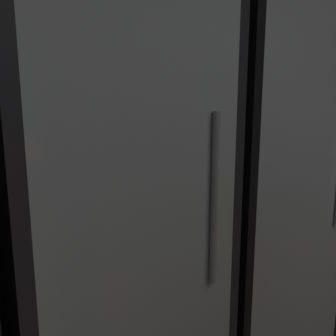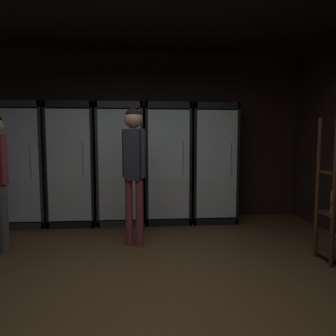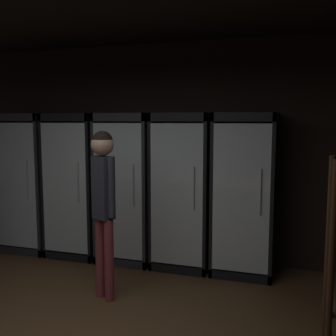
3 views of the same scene
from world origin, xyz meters
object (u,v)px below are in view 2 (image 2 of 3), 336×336
cooler_left (74,165)px  shopper_near (134,157)px  cooler_far_right (212,164)px  cooler_right (167,165)px  cooler_center (121,165)px  cooler_far_left (26,166)px

cooler_left → shopper_near: size_ratio=1.11×
cooler_far_right → shopper_near: cooler_far_right is taller
shopper_near → cooler_far_right: bearing=43.3°
cooler_right → cooler_far_right: same height
shopper_near → cooler_center: bearing=101.2°
cooler_left → cooler_right: size_ratio=1.00×
cooler_far_left → cooler_right: same height
cooler_center → cooler_right: (0.74, 0.00, -0.01)m
cooler_left → cooler_center: 0.74m
cooler_far_left → cooler_far_right: (2.97, -0.00, -0.00)m
cooler_left → shopper_near: bearing=-50.4°
cooler_far_left → shopper_near: 2.10m
cooler_left → cooler_center: bearing=-0.0°
cooler_center → cooler_far_right: bearing=-0.0°
cooler_far_left → cooler_left: bearing=-0.0°
cooler_center → cooler_left: bearing=180.0°
cooler_right → shopper_near: 1.30m
cooler_center → cooler_right: same height
cooler_right → cooler_far_left: bearing=-180.0°
cooler_far_left → cooler_right: (2.23, 0.00, -0.00)m
cooler_far_left → cooler_far_right: same height
cooler_left → cooler_right: same height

